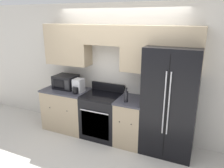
{
  "coord_description": "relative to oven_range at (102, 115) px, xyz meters",
  "views": [
    {
      "loc": [
        1.61,
        -3.25,
        2.35
      ],
      "look_at": [
        -0.0,
        0.31,
        1.14
      ],
      "focal_mm": 35.0,
      "sensor_mm": 36.0,
      "label": 1
    }
  ],
  "objects": [
    {
      "name": "lower_cabinets_left",
      "position": [
        -0.84,
        -0.0,
        -0.0
      ],
      "size": [
        0.97,
        0.64,
        0.89
      ],
      "color": "tan",
      "rests_on": "ground_plane"
    },
    {
      "name": "refrigerator",
      "position": [
        1.3,
        0.06,
        0.5
      ],
      "size": [
        0.88,
        0.77,
        1.89
      ],
      "color": "black",
      "rests_on": "ground_plane"
    },
    {
      "name": "lower_cabinets_right",
      "position": [
        0.61,
        -0.0,
        -0.0
      ],
      "size": [
        0.52,
        0.64,
        0.89
      ],
      "color": "tan",
      "rests_on": "ground_plane"
    },
    {
      "name": "microwave",
      "position": [
        -0.88,
        0.07,
        0.58
      ],
      "size": [
        0.46,
        0.39,
        0.28
      ],
      "color": "black",
      "rests_on": "lower_cabinets_left"
    },
    {
      "name": "oven_range",
      "position": [
        0.0,
        0.0,
        0.0
      ],
      "size": [
        0.73,
        0.65,
        1.05
      ],
      "color": "black",
      "rests_on": "ground_plane"
    },
    {
      "name": "electric_kettle",
      "position": [
        -0.5,
        -0.05,
        0.56
      ],
      "size": [
        0.18,
        0.29,
        0.27
      ],
      "color": "#B7B7BC",
      "rests_on": "lower_cabinets_left"
    },
    {
      "name": "bottle",
      "position": [
        0.56,
        -0.14,
        0.54
      ],
      "size": [
        0.08,
        0.08,
        0.26
      ],
      "color": "black",
      "rests_on": "lower_cabinets_right"
    },
    {
      "name": "ground_plane",
      "position": [
        0.22,
        -0.31,
        -0.45
      ],
      "size": [
        12.0,
        12.0,
        0.0
      ],
      "primitive_type": "plane",
      "color": "beige"
    },
    {
      "name": "wall_back",
      "position": [
        0.23,
        0.28,
        1.04
      ],
      "size": [
        8.0,
        0.39,
        2.6
      ],
      "color": "beige",
      "rests_on": "ground_plane"
    }
  ]
}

